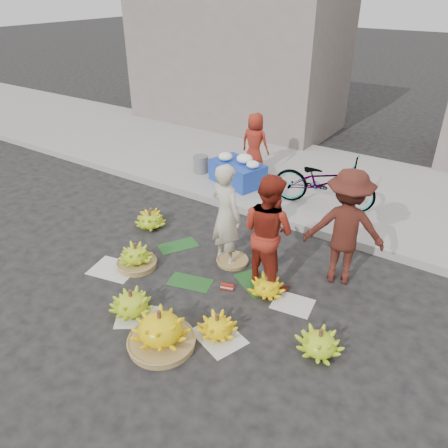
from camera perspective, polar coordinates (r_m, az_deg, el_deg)
The scene contains 23 objects.
ground at distance 6.69m, azimuth -2.71°, elevation -7.05°, with size 80.00×80.00×0.00m, color black.
curb at distance 8.24m, azimuth 6.34°, elevation 0.97°, with size 40.00×0.25×0.15m, color gray.
sidewalk at distance 9.98m, azimuth 12.08°, elevation 5.64°, with size 40.00×4.00×0.12m, color gray.
building_left at distance 13.73m, azimuth 1.66°, elevation 21.10°, with size 6.00×3.00×4.00m, color gray.
newspaper_scatter at distance 6.20m, azimuth -7.16°, elevation -10.63°, with size 3.20×1.80×0.00m, color silver, non-canonical shape.
banana_leaves at distance 6.87m, azimuth -2.40°, elevation -5.93°, with size 2.00×1.00×0.00m, color #174519, non-canonical shape.
banana_bunch_0 at distance 6.97m, azimuth -11.40°, elevation -4.24°, with size 0.60×0.60×0.43m.
banana_bunch_1 at distance 6.08m, azimuth -12.00°, elevation -10.06°, with size 0.68×0.68×0.38m.
banana_bunch_2 at distance 5.51m, azimuth -8.29°, elevation -13.57°, with size 0.96×0.96×0.54m.
banana_bunch_3 at distance 5.66m, azimuth -0.89°, elevation -13.17°, with size 0.52×0.52×0.32m.
banana_bunch_4 at distance 5.55m, azimuth 12.39°, elevation -14.89°, with size 0.64×0.64×0.36m.
banana_bunch_5 at distance 6.32m, azimuth 5.62°, elevation -8.05°, with size 0.59×0.59×0.33m.
banana_bunch_6 at distance 8.02m, azimuth -9.63°, elevation 0.46°, with size 0.67×0.67×0.34m.
banana_bunch_7 at distance 8.20m, azimuth -9.53°, elevation 0.92°, with size 0.55×0.55×0.28m.
basket_spare at distance 7.00m, azimuth 1.11°, elevation -4.86°, with size 0.49×0.49×0.06m, color olive.
incense_stack at distance 6.43m, azimuth 0.40°, elevation -8.21°, with size 0.19×0.06×0.08m, color #AA1D12.
vendor_cream at distance 6.63m, azimuth 0.28°, elevation 1.14°, with size 0.61×0.40×1.66m, color beige.
vendor_red at distance 6.17m, azimuth 5.78°, elevation -1.00°, with size 0.84×0.65×1.73m, color #9E2A18.
man_striped at distance 6.43m, azimuth 15.57°, elevation -0.49°, with size 1.14×0.66×1.77m, color maroon.
flower_table at distance 9.37m, azimuth 1.82°, elevation 6.90°, with size 1.28×0.99×0.65m.
grey_bucket at distance 9.98m, azimuth -3.04°, elevation 7.83°, with size 0.34×0.34×0.38m, color slate.
flower_vendor at distance 9.89m, azimuth 4.04°, elevation 10.52°, with size 0.65×0.43×1.34m, color #9E2A18.
bicycle at distance 8.49m, azimuth 12.97°, elevation 5.42°, with size 1.93×0.67×1.02m, color gray.
Camera 1 is at (3.26, -4.29, 3.96)m, focal length 35.00 mm.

